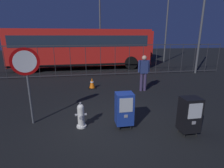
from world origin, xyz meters
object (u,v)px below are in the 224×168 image
at_px(street_light_near_right, 100,20).
at_px(bus_near, 82,47).
at_px(traffic_cone, 92,83).
at_px(newspaper_box_primary, 190,114).
at_px(newspaper_box_secondary, 124,109).
at_px(pedestrian, 144,71).
at_px(street_light_near_left, 204,4).
at_px(street_light_far_left, 168,8).
at_px(fire_hydrant, 81,116).
at_px(bus_far, 102,44).
at_px(stop_sign, 26,71).

bearing_deg(street_light_near_right, bus_near, -120.84).
bearing_deg(traffic_cone, street_light_near_right, 81.19).
xyz_separation_m(newspaper_box_primary, newspaper_box_secondary, (-1.58, 0.65, 0.00)).
relative_size(pedestrian, street_light_near_left, 0.21).
xyz_separation_m(newspaper_box_secondary, street_light_far_left, (6.91, 11.88, 4.39)).
bearing_deg(pedestrian, street_light_near_right, 95.90).
xyz_separation_m(pedestrian, street_light_near_left, (5.00, 3.28, 3.55)).
height_order(fire_hydrant, street_light_far_left, street_light_far_left).
bearing_deg(pedestrian, street_light_near_left, 33.30).
bearing_deg(bus_far, fire_hydrant, -97.81).
distance_m(street_light_near_left, street_light_far_left, 5.42).
xyz_separation_m(stop_sign, street_light_near_right, (3.32, 12.12, 2.35)).
distance_m(newspaper_box_primary, newspaper_box_secondary, 1.70).
relative_size(traffic_cone, street_light_near_right, 0.08).
bearing_deg(newspaper_box_secondary, newspaper_box_primary, -22.30).
bearing_deg(stop_sign, bus_near, 80.49).
bearing_deg(newspaper_box_secondary, street_light_far_left, 59.83).
bearing_deg(stop_sign, newspaper_box_primary, -17.38).
distance_m(newspaper_box_secondary, bus_near, 9.92).
xyz_separation_m(bus_near, bus_far, (2.14, 4.85, 0.00)).
bearing_deg(street_light_far_left, fire_hydrant, -124.78).
distance_m(pedestrian, bus_far, 11.48).
bearing_deg(stop_sign, street_light_near_left, 32.00).
relative_size(street_light_near_left, street_light_near_right, 1.16).
xyz_separation_m(newspaper_box_primary, traffic_cone, (-2.24, 4.65, -0.31)).
xyz_separation_m(bus_far, street_light_near_left, (5.64, -8.16, 2.79)).
distance_m(street_light_near_right, street_light_far_left, 6.36).
bearing_deg(traffic_cone, newspaper_box_secondary, -80.51).
bearing_deg(pedestrian, traffic_cone, 161.22).
xyz_separation_m(bus_far, street_light_far_left, (5.86, -2.76, 3.25)).
xyz_separation_m(stop_sign, bus_far, (3.67, 13.97, 0.11)).
distance_m(fire_hydrant, bus_near, 9.68).
bearing_deg(street_light_near_left, newspaper_box_secondary, -135.86).
xyz_separation_m(pedestrian, bus_far, (-0.64, 11.44, 0.76)).
bearing_deg(street_light_far_left, street_light_near_left, -92.37).
bearing_deg(bus_far, traffic_cone, -98.12).
relative_size(stop_sign, street_light_near_left, 0.28).
bearing_deg(bus_far, street_light_far_left, -24.22).
bearing_deg(street_light_near_left, stop_sign, -148.00).
distance_m(newspaper_box_secondary, bus_far, 14.72).
bearing_deg(newspaper_box_primary, traffic_cone, 115.77).
xyz_separation_m(stop_sign, bus_near, (1.53, 9.13, 0.11)).
xyz_separation_m(bus_near, street_light_far_left, (8.00, 2.08, 3.25)).
relative_size(traffic_cone, bus_near, 0.05).
xyz_separation_m(traffic_cone, street_light_far_left, (7.57, 7.88, 4.70)).
relative_size(fire_hydrant, bus_near, 0.07).
relative_size(newspaper_box_secondary, traffic_cone, 1.92).
relative_size(newspaper_box_secondary, street_light_far_left, 0.12).
bearing_deg(traffic_cone, pedestrian, -18.78).
bearing_deg(bus_near, stop_sign, -101.00).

